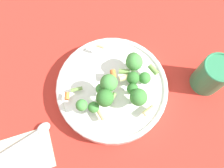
% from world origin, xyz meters
% --- Properties ---
extents(ground_plane, '(3.00, 3.00, 0.00)m').
position_xyz_m(ground_plane, '(0.00, 0.00, 0.00)').
color(ground_plane, '#B72D23').
extents(bowl, '(0.30, 0.30, 0.05)m').
position_xyz_m(bowl, '(0.00, 0.00, 0.02)').
color(bowl, white).
rests_on(bowl, ground_plane).
extents(pasta_salad, '(0.25, 0.22, 0.08)m').
position_xyz_m(pasta_salad, '(0.02, -0.02, 0.08)').
color(pasta_salad, '#8CB766').
rests_on(pasta_salad, bowl).
extents(cup, '(0.08, 0.08, 0.11)m').
position_xyz_m(cup, '(0.26, -0.05, 0.05)').
color(cup, '#2D7F51').
rests_on(cup, ground_plane).
extents(napkin, '(0.16, 0.11, 0.01)m').
position_xyz_m(napkin, '(-0.27, -0.10, 0.00)').
color(napkin, beige).
rests_on(napkin, ground_plane).
extents(spoon, '(0.18, 0.07, 0.01)m').
position_xyz_m(spoon, '(-0.24, -0.06, 0.01)').
color(spoon, silver).
rests_on(spoon, napkin).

